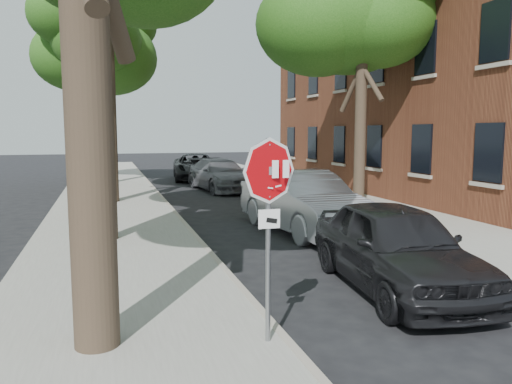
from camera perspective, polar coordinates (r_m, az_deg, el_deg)
ground at (r=6.99m, az=7.06°, el=-16.74°), size 120.00×120.00×0.00m
sidewalk_left at (r=18.05m, az=-16.25°, el=-2.07°), size 4.00×55.00×0.12m
sidewalk_right at (r=20.00m, az=8.89°, el=-1.02°), size 4.00×55.00×0.12m
curb_left at (r=18.18m, az=-9.77°, el=-1.82°), size 0.12×55.00×0.13m
curb_right at (r=19.21m, az=3.37°, el=-1.26°), size 0.12×55.00×0.13m
apartment_building at (r=26.34m, az=23.81°, el=16.99°), size 12.20×20.20×15.30m
stop_sign at (r=6.18m, az=1.48°, el=-0.99°), size 0.76×0.34×2.61m
tree_far at (r=27.31m, az=-17.50°, el=15.93°), size 5.29×4.91×9.33m
tree_right at (r=18.65m, az=11.94°, el=20.48°), size 5.29×4.91×9.33m
car_a at (r=9.20m, az=15.65°, el=-6.01°), size 2.33×4.76×1.56m
car_b at (r=13.92m, az=5.39°, el=-1.12°), size 2.29×5.34×1.71m
car_c at (r=23.77m, az=-4.07°, el=1.97°), size 2.75×5.39×1.50m
car_d at (r=29.20m, az=-6.87°, el=2.87°), size 3.08×5.67×1.51m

